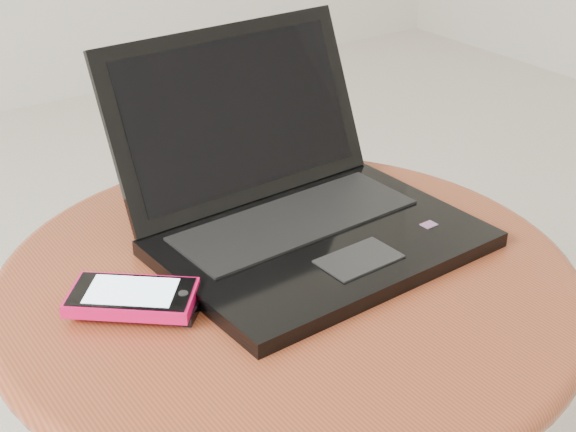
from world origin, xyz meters
TOP-DOWN VIEW (x-y plane):
  - table at (-0.10, -0.04)m, footprint 0.64×0.64m
  - laptop at (-0.05, 0.01)m, footprint 0.36×0.34m
  - phone_black at (-0.26, -0.02)m, footprint 0.12×0.12m
  - phone_pink at (-0.27, -0.02)m, footprint 0.14×0.13m

SIDE VIEW (x-z plane):
  - table at x=-0.10m, z-range 0.14..0.65m
  - phone_black at x=-0.26m, z-range 0.50..0.51m
  - phone_pink at x=-0.27m, z-range 0.51..0.53m
  - laptop at x=-0.05m, z-range 0.44..0.65m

